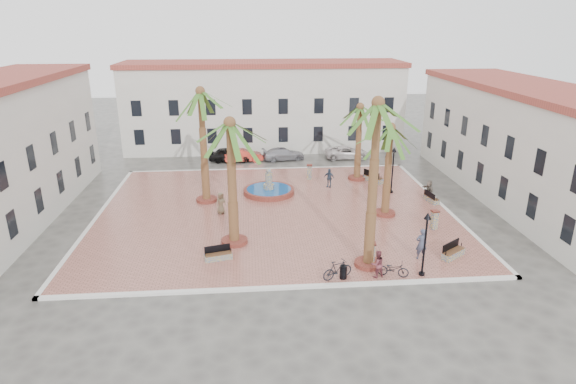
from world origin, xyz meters
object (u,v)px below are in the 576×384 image
Objects in this scene: bench_se at (453,253)px; cyclist_a at (421,244)px; car_silver at (283,154)px; car_red at (243,155)px; palm_e at (390,138)px; car_white at (347,152)px; bicycle_a at (393,269)px; palm_s at (377,121)px; pedestrian_fountain_b at (329,178)px; fountain at (269,190)px; palm_ne at (360,116)px; bollard_se at (371,253)px; bench_s at (218,256)px; car_black at (230,155)px; bicycle_b at (338,270)px; litter_bin at (343,272)px; bollard_e at (434,219)px; cyclist_b at (377,264)px; pedestrian_fountain_a at (221,203)px; pedestrian_east at (429,190)px; bollard_n at (309,172)px; palm_nw at (201,104)px; lamppost_e at (393,162)px; palm_sw at (230,138)px; lamppost_s at (426,233)px; bench_e at (431,199)px; pedestrian_north at (206,170)px.

bench_se is 2.15m from cyclist_a.
bench_se is 0.41× the size of car_silver.
car_red is 4.13m from car_silver.
car_white is at bearing 88.62° from palm_e.
bicycle_a is at bearing 173.81° from car_white.
palm_s is 16.09m from pedestrian_fountain_b.
fountain is 0.61× the size of palm_ne.
bollard_se is 0.30× the size of car_white.
bench_s is 21.90m from car_black.
palm_ne reaches higher than bicycle_b.
bicycle_a is at bearing -66.35° from fountain.
car_black is (-9.75, 24.71, 0.12)m from bicycle_a.
litter_bin is 0.45× the size of bicycle_a.
bollard_se is 7.23m from bollard_e.
palm_ne is at bearing -113.92° from cyclist_b.
pedestrian_east is (16.37, 1.76, -0.05)m from pedestrian_fountain_a.
car_black reaches higher than bench_se.
bollard_n is 7.32m from car_silver.
palm_nw is 15.41m from palm_s.
lamppost_e is 14.53m from cyclist_b.
fountain reaches higher than bench_se.
bicycle_a is at bearing -29.65° from palm_sw.
lamppost_s is (-2.62, -1.97, 2.30)m from bench_se.
litter_bin is at bearing -86.41° from pedestrian_fountain_a.
bicycle_b is 0.47× the size of car_red.
lamppost_e is (13.68, 10.81, 2.37)m from bench_s.
pedestrian_east is at bearing -126.08° from car_black.
lamppost_e is (15.12, 0.72, -5.07)m from palm_nw.
bicycle_a is 25.01m from car_white.
palm_sw is at bearing 157.23° from car_silver.
bicycle_b is (-5.18, -8.97, -5.16)m from palm_e.
lamppost_s is at bearing -176.14° from car_silver.
bicycle_a is (-2.26, -1.93, -0.52)m from cyclist_a.
bollard_e is at bearing 4.41° from palm_sw.
palm_ne is at bearing 63.74° from bench_se.
fountain reaches higher than bicycle_b.
bench_e is at bearing -53.55° from palm_ne.
palm_sw is 2.16× the size of lamppost_s.
palm_ne is 8.71m from pedestrian_east.
pedestrian_fountain_a is at bearing -97.29° from pedestrian_east.
pedestrian_fountain_b reaches higher than bicycle_b.
car_white reaches higher than bicycle_b.
palm_ne is 8.86× the size of litter_bin.
palm_e is 4.25× the size of pedestrian_fountain_b.
bollard_n is at bearing 175.47° from palm_ne.
palm_sw reaches higher than bollard_n.
bollard_e is 0.78× the size of pedestrian_north.
cyclist_a is (3.32, 0.57, -7.54)m from palm_s.
bicycle_a is 14.23m from pedestrian_fountain_a.
bollard_e is 6.08m from pedestrian_east.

